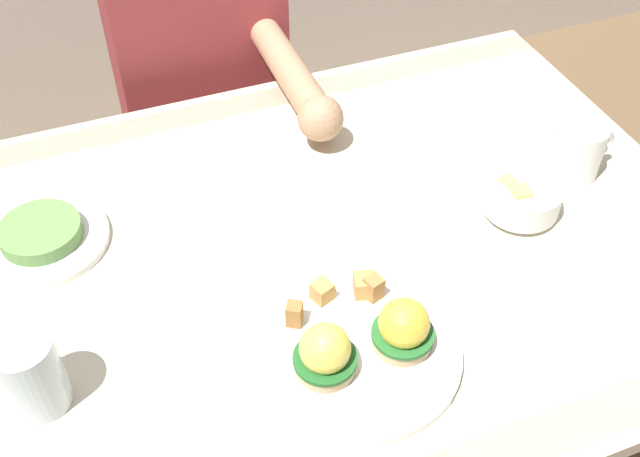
{
  "coord_description": "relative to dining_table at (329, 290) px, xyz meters",
  "views": [
    {
      "loc": [
        -0.31,
        -0.75,
        1.58
      ],
      "look_at": [
        -0.01,
        0.0,
        0.78
      ],
      "focal_mm": 42.86,
      "sensor_mm": 36.0,
      "label": 1
    }
  ],
  "objects": [
    {
      "name": "dining_table",
      "position": [
        0.0,
        0.0,
        0.0
      ],
      "size": [
        1.2,
        0.9,
        0.74
      ],
      "color": "beige",
      "rests_on": "ground_plane"
    },
    {
      "name": "coffee_mug",
      "position": [
        0.45,
        0.01,
        0.16
      ],
      "size": [
        0.11,
        0.08,
        0.09
      ],
      "color": "white",
      "rests_on": "dining_table"
    },
    {
      "name": "side_plate",
      "position": [
        -0.41,
        0.16,
        0.12
      ],
      "size": [
        0.2,
        0.2,
        0.04
      ],
      "color": "white",
      "rests_on": "dining_table"
    },
    {
      "name": "fruit_bowl",
      "position": [
        0.31,
        -0.04,
        0.14
      ],
      "size": [
        0.12,
        0.12,
        0.06
      ],
      "color": "white",
      "rests_on": "dining_table"
    },
    {
      "name": "diner_person",
      "position": [
        -0.04,
        0.6,
        0.02
      ],
      "size": [
        0.34,
        0.54,
        1.14
      ],
      "color": "#33333D",
      "rests_on": "ground_plane"
    },
    {
      "name": "eggs_benedict_plate",
      "position": [
        -0.04,
        -0.21,
        0.13
      ],
      "size": [
        0.27,
        0.27,
        0.09
      ],
      "color": "white",
      "rests_on": "dining_table"
    },
    {
      "name": "water_glass_near",
      "position": [
        -0.44,
        -0.12,
        0.16
      ],
      "size": [
        0.08,
        0.08,
        0.11
      ],
      "color": "silver",
      "rests_on": "dining_table"
    }
  ]
}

